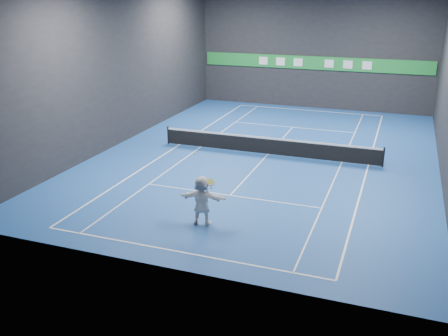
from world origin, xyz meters
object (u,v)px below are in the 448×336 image
(tennis_ball, at_px, (195,154))
(tennis_racket, at_px, (211,184))
(tennis_net, at_px, (268,145))
(player, at_px, (202,200))

(tennis_ball, bearing_deg, tennis_racket, -10.11)
(tennis_net, height_order, tennis_racket, tennis_racket)
(tennis_ball, bearing_deg, tennis_net, 87.51)
(player, xyz_separation_m, tennis_racket, (0.36, 0.05, 0.70))
(tennis_ball, distance_m, tennis_racket, 1.33)
(player, height_order, tennis_net, player)
(tennis_ball, height_order, tennis_net, tennis_ball)
(tennis_ball, relative_size, tennis_racket, 0.09)
(tennis_ball, xyz_separation_m, tennis_net, (0.41, 9.34, -2.28))
(tennis_racket, bearing_deg, tennis_net, 91.73)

